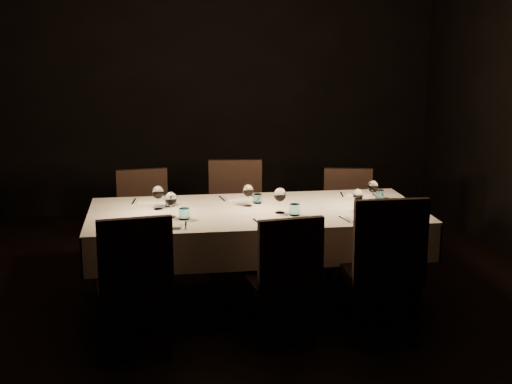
{
  "coord_description": "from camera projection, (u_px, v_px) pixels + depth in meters",
  "views": [
    {
      "loc": [
        -0.74,
        -5.19,
        2.11
      ],
      "look_at": [
        0.0,
        0.0,
        0.9
      ],
      "focal_mm": 50.0,
      "sensor_mm": 36.0,
      "label": 1
    }
  ],
  "objects": [
    {
      "name": "chair_near_left",
      "position": [
        134.0,
        279.0,
        4.58
      ],
      "size": [
        0.53,
        0.53,
        0.97
      ],
      "rotation": [
        0.0,
        0.0,
        3.29
      ],
      "color": "black",
      "rests_on": "ground"
    },
    {
      "name": "room",
      "position": [
        256.0,
        113.0,
        5.25
      ],
      "size": [
        5.01,
        6.01,
        3.01
      ],
      "color": "black",
      "rests_on": "ground"
    },
    {
      "name": "chair_near_right",
      "position": [
        384.0,
        262.0,
        4.82
      ],
      "size": [
        0.5,
        0.5,
        1.03
      ],
      "rotation": [
        0.0,
        0.0,
        3.12
      ],
      "color": "black",
      "rests_on": "ground"
    },
    {
      "name": "place_setting_near_center",
      "position": [
        283.0,
        206.0,
        5.21
      ],
      "size": [
        0.37,
        0.41,
        0.19
      ],
      "rotation": [
        0.0,
        0.0,
        0.18
      ],
      "color": "silver",
      "rests_on": "dining_table"
    },
    {
      "name": "place_setting_near_left",
      "position": [
        172.0,
        210.0,
        5.1
      ],
      "size": [
        0.34,
        0.41,
        0.19
      ],
      "rotation": [
        0.0,
        0.0,
        -0.06
      ],
      "color": "silver",
      "rests_on": "dining_table"
    },
    {
      "name": "dining_table",
      "position": [
        256.0,
        219.0,
        5.43
      ],
      "size": [
        2.52,
        1.12,
        0.76
      ],
      "color": "black",
      "rests_on": "ground"
    },
    {
      "name": "place_setting_near_right",
      "position": [
        362.0,
        205.0,
        5.29
      ],
      "size": [
        0.31,
        0.39,
        0.17
      ],
      "rotation": [
        0.0,
        0.0,
        0.19
      ],
      "color": "silver",
      "rests_on": "dining_table"
    },
    {
      "name": "chair_far_right",
      "position": [
        348.0,
        214.0,
        6.31
      ],
      "size": [
        0.51,
        0.51,
        0.89
      ],
      "rotation": [
        0.0,
        0.0,
        -0.21
      ],
      "color": "black",
      "rests_on": "ground"
    },
    {
      "name": "chair_far_left",
      "position": [
        144.0,
        218.0,
        6.15
      ],
      "size": [
        0.49,
        0.49,
        0.92
      ],
      "rotation": [
        0.0,
        0.0,
        0.12
      ],
      "color": "black",
      "rests_on": "ground"
    },
    {
      "name": "place_setting_far_left",
      "position": [
        159.0,
        197.0,
        5.51
      ],
      "size": [
        0.34,
        0.4,
        0.18
      ],
      "rotation": [
        0.0,
        0.0,
        -0.11
      ],
      "color": "silver",
      "rests_on": "dining_table"
    },
    {
      "name": "place_setting_far_right",
      "position": [
        370.0,
        191.0,
        5.74
      ],
      "size": [
        0.32,
        0.4,
        0.17
      ],
      "rotation": [
        0.0,
        0.0,
        -0.15
      ],
      "color": "silver",
      "rests_on": "dining_table"
    },
    {
      "name": "chair_far_center",
      "position": [
        236.0,
        212.0,
        6.24
      ],
      "size": [
        0.52,
        0.52,
        0.98
      ],
      "rotation": [
        0.0,
        0.0,
        -0.11
      ],
      "color": "black",
      "rests_on": "ground"
    },
    {
      "name": "chair_near_center",
      "position": [
        285.0,
        274.0,
        4.76
      ],
      "size": [
        0.5,
        0.5,
        0.92
      ],
      "rotation": [
        0.0,
        0.0,
        3.28
      ],
      "color": "black",
      "rests_on": "ground"
    },
    {
      "name": "place_setting_far_center",
      "position": [
        247.0,
        195.0,
        5.6
      ],
      "size": [
        0.32,
        0.4,
        0.17
      ],
      "rotation": [
        0.0,
        0.0,
        0.15
      ],
      "color": "silver",
      "rests_on": "dining_table"
    }
  ]
}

